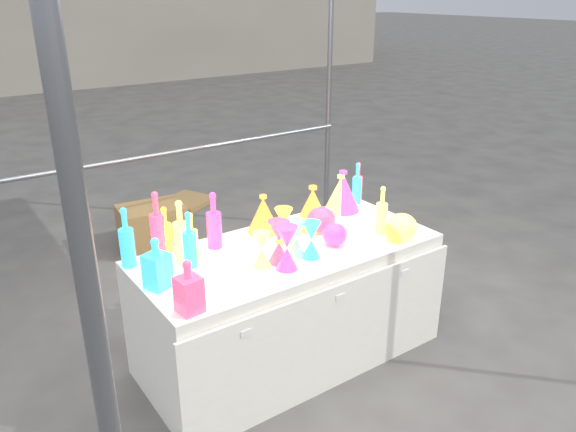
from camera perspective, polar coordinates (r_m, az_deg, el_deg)
ground at (r=3.70m, az=0.00°, el=-13.78°), size 80.00×80.00×0.00m
display_table at (r=3.48m, az=0.09°, el=-8.86°), size 1.84×0.83×0.75m
cardboard_box_closed at (r=5.12m, az=-13.59°, el=-1.12°), size 0.59×0.46×0.40m
cardboard_box_flat at (r=6.12m, az=-10.66°, el=1.24°), size 0.76×0.67×0.05m
bottle_0 at (r=3.27m, az=-12.36°, el=-1.39°), size 0.08×0.08×0.28m
bottle_1 at (r=3.15m, az=-16.10°, el=-2.08°), size 0.10×0.10×0.34m
bottle_2 at (r=3.24m, az=-13.14°, el=-0.74°), size 0.10×0.10×0.38m
bottle_3 at (r=3.28m, az=-7.55°, el=-0.41°), size 0.11×0.11×0.34m
bottle_4 at (r=3.13m, az=-10.84°, el=-1.53°), size 0.09×0.09×0.36m
bottle_6 at (r=3.15m, az=-9.81°, el=-2.09°), size 0.10×0.10×0.29m
bottle_7 at (r=3.08m, az=-9.98°, el=-2.35°), size 0.10×0.10×0.32m
decanter_1 at (r=2.66m, az=-10.08°, el=-7.04°), size 0.12×0.12×0.27m
decanter_2 at (r=2.90m, az=-13.20°, el=-4.66°), size 0.15×0.15×0.27m
hourglass_0 at (r=3.09m, az=-0.93°, el=-2.65°), size 0.14×0.14×0.25m
hourglass_1 at (r=3.02m, az=-0.11°, el=-3.26°), size 0.14×0.14×0.25m
hourglass_2 at (r=3.05m, az=-2.69°, el=-3.44°), size 0.12×0.12×0.20m
hourglass_3 at (r=3.17m, az=0.86°, el=-2.26°), size 0.11×0.11×0.22m
hourglass_4 at (r=3.34m, az=-0.44°, el=-0.95°), size 0.11×0.11×0.22m
hourglass_5 at (r=3.15m, az=2.38°, el=-2.43°), size 0.12×0.12×0.22m
globe_0 at (r=3.44m, az=11.08°, el=-1.50°), size 0.17×0.17×0.12m
globe_1 at (r=3.45m, az=11.46°, el=-1.26°), size 0.23×0.23×0.15m
globe_2 at (r=3.50m, az=3.40°, el=-0.50°), size 0.23×0.23×0.14m
globe_3 at (r=3.33m, az=4.79°, el=-1.99°), size 0.17×0.17×0.12m
lampshade_0 at (r=3.48m, az=-2.52°, el=0.25°), size 0.23×0.23×0.24m
lampshade_1 at (r=3.54m, az=2.51°, el=0.95°), size 0.30×0.30×0.28m
lampshade_2 at (r=3.83m, az=5.56°, el=2.58°), size 0.32×0.32×0.28m
lampshade_3 at (r=3.83m, az=5.34°, el=2.34°), size 0.24×0.24×0.26m
bottle_8 at (r=3.97m, az=7.02°, el=3.33°), size 0.08×0.08×0.30m
bottle_9 at (r=4.02m, az=7.12°, el=3.47°), size 0.08×0.08×0.29m
bottle_11 at (r=3.49m, az=9.51°, el=0.61°), size 0.09×0.09×0.31m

